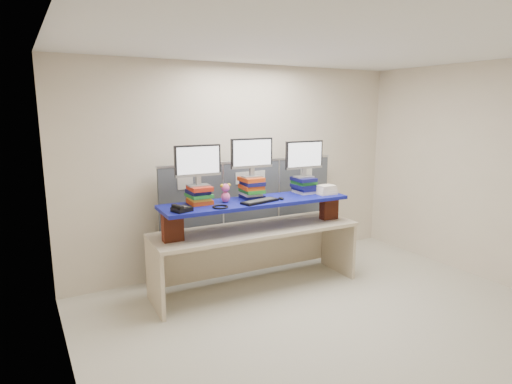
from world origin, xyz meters
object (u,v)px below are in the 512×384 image
monitor_center (252,155)px  desk_phone (181,209)px  desk (256,240)px  monitor_right (304,157)px  blue_board (256,202)px  monitor_left (198,163)px  keyboard (260,201)px

monitor_center → desk_phone: size_ratio=2.41×
desk → monitor_right: (0.76, 0.09, 0.98)m
monitor_center → monitor_right: (0.75, -0.03, -0.06)m
desk → blue_board: blue_board is taller
blue_board → monitor_right: 0.91m
monitor_left → blue_board: bearing=-9.9°
monitor_left → monitor_center: 0.69m
desk → monitor_center: 1.04m
monitor_left → monitor_right: size_ratio=1.00×
blue_board → monitor_right: bearing=8.9°
blue_board → desk_phone: (-0.98, -0.10, 0.05)m
monitor_left → keyboard: size_ratio=1.09×
monitor_right → monitor_center: bearing=180.0°
desk → desk_phone: 1.12m
blue_board → keyboard: (-0.02, -0.13, 0.04)m
monitor_right → monitor_left: bearing=180.0°
desk → keyboard: keyboard is taller
monitor_right → keyboard: size_ratio=1.09×
monitor_left → desk_phone: size_ratio=2.41×
monitor_left → keyboard: bearing=-20.9°
blue_board → keyboard: keyboard is taller
keyboard → desk_phone: 0.96m
monitor_center → desk_phone: 1.13m
monitor_right → desk: bearing=-171.1°
blue_board → monitor_center: (0.01, 0.12, 0.55)m
desk → keyboard: size_ratio=5.17×
desk → monitor_center: size_ratio=4.77×
keyboard → desk_phone: (-0.96, 0.03, 0.01)m
desk → monitor_left: size_ratio=4.77×
monitor_center → keyboard: monitor_center is taller
desk → keyboard: (-0.02, -0.13, 0.52)m
blue_board → desk: bearing=0.0°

